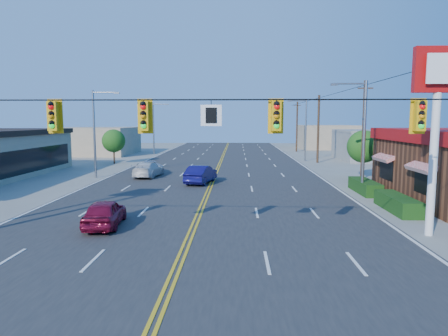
{
  "coord_description": "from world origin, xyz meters",
  "views": [
    {
      "loc": [
        2.14,
        -14.26,
        5.27
      ],
      "look_at": [
        1.27,
        11.48,
        2.2
      ],
      "focal_mm": 32.0,
      "sensor_mm": 36.0,
      "label": 1
    }
  ],
  "objects_px": {
    "signal_span": "(175,131)",
    "kfc_pylon": "(437,103)",
    "car_white": "(148,170)",
    "car_blue": "(201,175)",
    "car_silver": "(149,167)",
    "car_magenta": "(105,214)"
  },
  "relations": [
    {
      "from": "car_magenta",
      "to": "car_silver",
      "type": "bearing_deg",
      "value": -89.17
    },
    {
      "from": "car_white",
      "to": "kfc_pylon",
      "type": "bearing_deg",
      "value": 139.33
    },
    {
      "from": "car_magenta",
      "to": "car_blue",
      "type": "bearing_deg",
      "value": -109.85
    },
    {
      "from": "signal_span",
      "to": "car_blue",
      "type": "height_order",
      "value": "signal_span"
    },
    {
      "from": "signal_span",
      "to": "kfc_pylon",
      "type": "bearing_deg",
      "value": 19.78
    },
    {
      "from": "car_blue",
      "to": "kfc_pylon",
      "type": "bearing_deg",
      "value": 141.24
    },
    {
      "from": "signal_span",
      "to": "car_magenta",
      "type": "distance_m",
      "value": 7.71
    },
    {
      "from": "signal_span",
      "to": "car_magenta",
      "type": "xyz_separation_m",
      "value": [
        -4.29,
        4.83,
        -4.21
      ]
    },
    {
      "from": "car_white",
      "to": "car_magenta",
      "type": "bearing_deg",
      "value": 101.93
    },
    {
      "from": "kfc_pylon",
      "to": "signal_span",
      "type": "bearing_deg",
      "value": -160.22
    },
    {
      "from": "car_magenta",
      "to": "car_blue",
      "type": "relative_size",
      "value": 0.87
    },
    {
      "from": "car_blue",
      "to": "car_white",
      "type": "bearing_deg",
      "value": -22.53
    },
    {
      "from": "car_magenta",
      "to": "car_white",
      "type": "bearing_deg",
      "value": -89.98
    },
    {
      "from": "car_white",
      "to": "car_blue",
      "type": "bearing_deg",
      "value": 151.48
    },
    {
      "from": "car_white",
      "to": "car_silver",
      "type": "height_order",
      "value": "car_white"
    },
    {
      "from": "car_magenta",
      "to": "car_white",
      "type": "height_order",
      "value": "car_white"
    },
    {
      "from": "car_magenta",
      "to": "car_silver",
      "type": "distance_m",
      "value": 20.68
    },
    {
      "from": "kfc_pylon",
      "to": "car_silver",
      "type": "relative_size",
      "value": 1.94
    },
    {
      "from": "car_blue",
      "to": "car_silver",
      "type": "relative_size",
      "value": 1.04
    },
    {
      "from": "car_magenta",
      "to": "car_silver",
      "type": "height_order",
      "value": "car_magenta"
    },
    {
      "from": "kfc_pylon",
      "to": "car_magenta",
      "type": "bearing_deg",
      "value": 176.91
    },
    {
      "from": "kfc_pylon",
      "to": "car_blue",
      "type": "height_order",
      "value": "kfc_pylon"
    }
  ]
}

